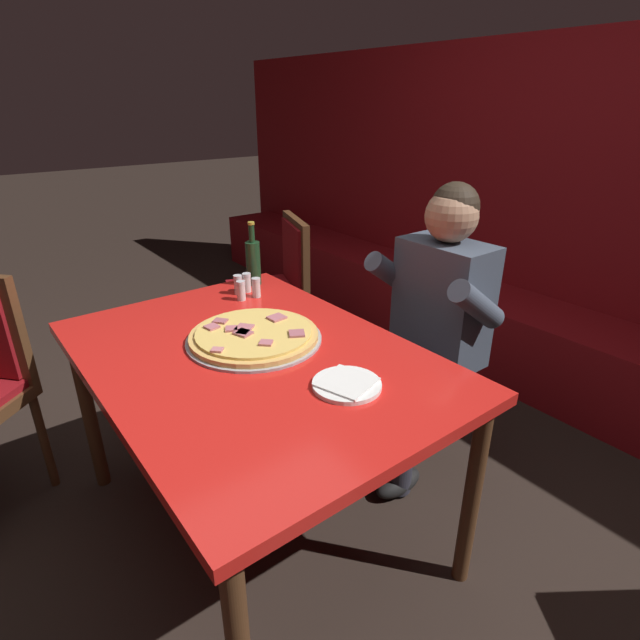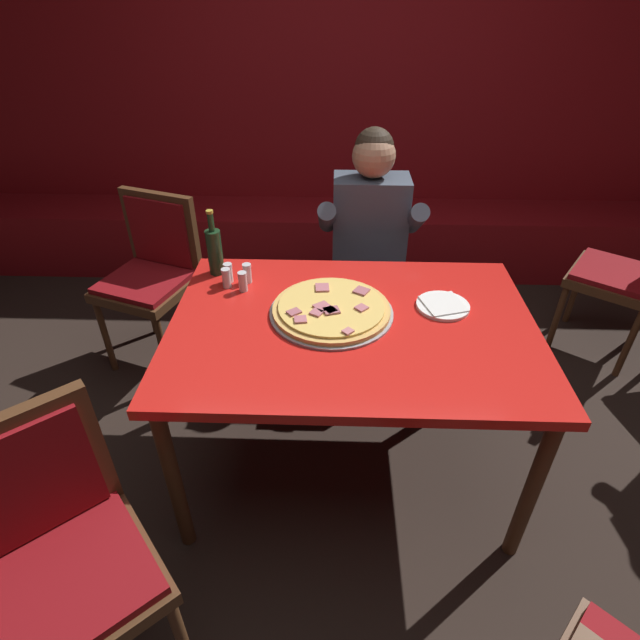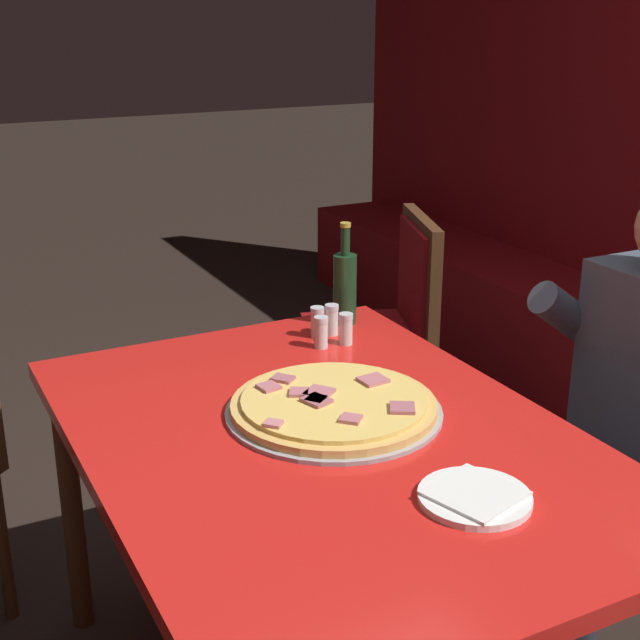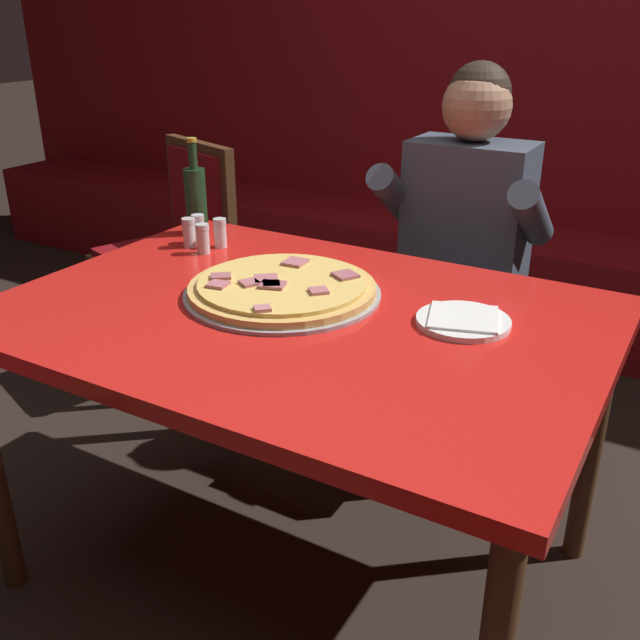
% 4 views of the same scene
% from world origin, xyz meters
% --- Properties ---
extents(main_dining_table, '(1.39, 0.99, 0.77)m').
position_xyz_m(main_dining_table, '(0.00, 0.00, 0.70)').
color(main_dining_table, '#4C2D19').
rests_on(main_dining_table, ground_plane).
extents(pizza, '(0.48, 0.48, 0.05)m').
position_xyz_m(pizza, '(-0.08, 0.06, 0.79)').
color(pizza, '#9E9EA3').
rests_on(pizza, main_dining_table).
extents(plate_white_paper, '(0.21, 0.21, 0.02)m').
position_xyz_m(plate_white_paper, '(0.36, 0.12, 0.78)').
color(plate_white_paper, white).
rests_on(plate_white_paper, main_dining_table).
extents(beer_bottle, '(0.07, 0.07, 0.29)m').
position_xyz_m(beer_bottle, '(-0.59, 0.36, 0.88)').
color(beer_bottle, '#19381E').
rests_on(beer_bottle, main_dining_table).
extents(shaker_red_pepper_flakes, '(0.04, 0.04, 0.09)m').
position_xyz_m(shaker_red_pepper_flakes, '(-0.53, 0.29, 0.81)').
color(shaker_red_pepper_flakes, silver).
rests_on(shaker_red_pepper_flakes, main_dining_table).
extents(shaker_oregano, '(0.04, 0.04, 0.09)m').
position_xyz_m(shaker_oregano, '(-0.44, 0.29, 0.81)').
color(shaker_oregano, silver).
rests_on(shaker_oregano, main_dining_table).
extents(shaker_parmesan, '(0.04, 0.04, 0.09)m').
position_xyz_m(shaker_parmesan, '(-0.53, 0.24, 0.81)').
color(shaker_parmesan, silver).
rests_on(shaker_parmesan, main_dining_table).
extents(shaker_black_pepper, '(0.04, 0.04, 0.09)m').
position_xyz_m(shaker_black_pepper, '(-0.45, 0.22, 0.81)').
color(shaker_black_pepper, silver).
rests_on(shaker_black_pepper, main_dining_table).
extents(diner_seated_blue_shirt, '(0.53, 0.53, 1.27)m').
position_xyz_m(diner_seated_blue_shirt, '(0.10, 0.78, 0.71)').
color(diner_seated_blue_shirt, black).
rests_on(diner_seated_blue_shirt, ground_plane).
extents(dining_chair_far_left, '(0.56, 0.56, 0.94)m').
position_xyz_m(dining_chair_far_left, '(-1.05, 0.78, 0.56)').
color(dining_chair_far_left, '#4C2D19').
rests_on(dining_chair_far_left, ground_plane).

